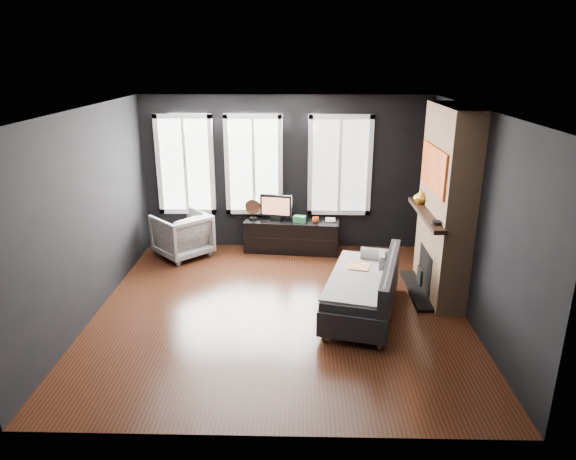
{
  "coord_description": "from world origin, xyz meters",
  "views": [
    {
      "loc": [
        0.26,
        -6.35,
        3.32
      ],
      "look_at": [
        0.1,
        0.3,
        1.05
      ],
      "focal_mm": 32.0,
      "sensor_mm": 36.0,
      "label": 1
    }
  ],
  "objects_px": {
    "mantel_vase": "(421,197)",
    "media_console": "(292,236)",
    "book": "(326,214)",
    "mug": "(316,219)",
    "sofa": "(362,286)",
    "monitor": "(276,206)",
    "armchair": "(182,233)"
  },
  "relations": [
    {
      "from": "sofa",
      "to": "mantel_vase",
      "type": "relative_size",
      "value": 8.59
    },
    {
      "from": "mug",
      "to": "book",
      "type": "distance_m",
      "value": 0.22
    },
    {
      "from": "monitor",
      "to": "book",
      "type": "relative_size",
      "value": 2.44
    },
    {
      "from": "media_console",
      "to": "monitor",
      "type": "relative_size",
      "value": 2.89
    },
    {
      "from": "armchair",
      "to": "mantel_vase",
      "type": "distance_m",
      "value": 4.03
    },
    {
      "from": "media_console",
      "to": "book",
      "type": "height_order",
      "value": "book"
    },
    {
      "from": "armchair",
      "to": "sofa",
      "type": "bearing_deg",
      "value": 100.29
    },
    {
      "from": "armchair",
      "to": "mug",
      "type": "xyz_separation_m",
      "value": [
        2.3,
        0.19,
        0.21
      ]
    },
    {
      "from": "mantel_vase",
      "to": "media_console",
      "type": "bearing_deg",
      "value": 148.3
    },
    {
      "from": "sofa",
      "to": "mug",
      "type": "distance_m",
      "value": 2.31
    },
    {
      "from": "sofa",
      "to": "book",
      "type": "xyz_separation_m",
      "value": [
        -0.39,
        2.35,
        0.29
      ]
    },
    {
      "from": "mantel_vase",
      "to": "sofa",
      "type": "bearing_deg",
      "value": -129.73
    },
    {
      "from": "monitor",
      "to": "mantel_vase",
      "type": "xyz_separation_m",
      "value": [
        2.21,
        -1.21,
        0.51
      ]
    },
    {
      "from": "monitor",
      "to": "mug",
      "type": "relative_size",
      "value": 4.79
    },
    {
      "from": "monitor",
      "to": "mug",
      "type": "height_order",
      "value": "monitor"
    },
    {
      "from": "sofa",
      "to": "monitor",
      "type": "xyz_separation_m",
      "value": [
        -1.26,
        2.35,
        0.43
      ]
    },
    {
      "from": "book",
      "to": "mantel_vase",
      "type": "xyz_separation_m",
      "value": [
        1.34,
        -1.21,
        0.65
      ]
    },
    {
      "from": "monitor",
      "to": "book",
      "type": "bearing_deg",
      "value": 11.38
    },
    {
      "from": "book",
      "to": "mug",
      "type": "bearing_deg",
      "value": -146.44
    },
    {
      "from": "media_console",
      "to": "monitor",
      "type": "height_order",
      "value": "monitor"
    },
    {
      "from": "armchair",
      "to": "book",
      "type": "xyz_separation_m",
      "value": [
        2.48,
        0.31,
        0.27
      ]
    },
    {
      "from": "media_console",
      "to": "armchair",
      "type": "bearing_deg",
      "value": -165.29
    },
    {
      "from": "armchair",
      "to": "book",
      "type": "distance_m",
      "value": 2.51
    },
    {
      "from": "armchair",
      "to": "monitor",
      "type": "bearing_deg",
      "value": 146.71
    },
    {
      "from": "sofa",
      "to": "media_console",
      "type": "height_order",
      "value": "sofa"
    },
    {
      "from": "mug",
      "to": "mantel_vase",
      "type": "relative_size",
      "value": 0.56
    },
    {
      "from": "book",
      "to": "media_console",
      "type": "bearing_deg",
      "value": -178.36
    },
    {
      "from": "mug",
      "to": "book",
      "type": "bearing_deg",
      "value": 33.56
    },
    {
      "from": "media_console",
      "to": "book",
      "type": "relative_size",
      "value": 7.05
    },
    {
      "from": "sofa",
      "to": "monitor",
      "type": "relative_size",
      "value": 3.22
    },
    {
      "from": "media_console",
      "to": "mug",
      "type": "bearing_deg",
      "value": -7.8
    },
    {
      "from": "monitor",
      "to": "mug",
      "type": "bearing_deg",
      "value": 1.64
    }
  ]
}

